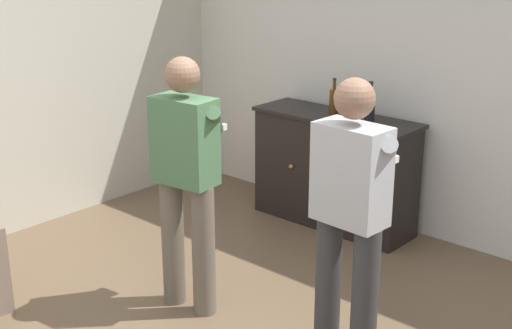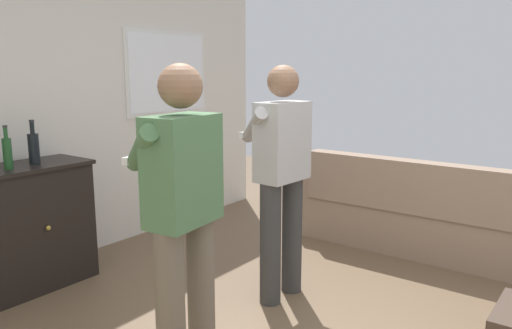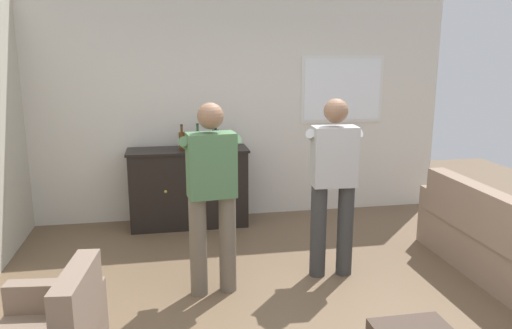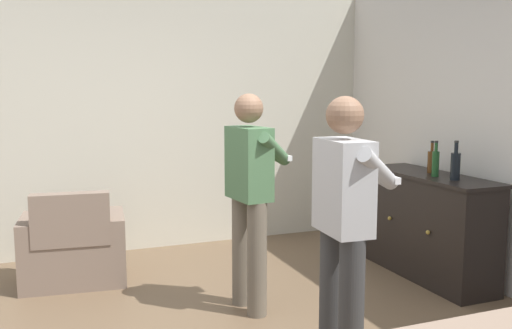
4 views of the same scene
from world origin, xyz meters
name	(u,v)px [view 2 (image 2 of 4)]	position (x,y,z in m)	size (l,w,h in m)	color
wall_back_with_window	(54,99)	(0.03, 2.66, 1.41)	(5.20, 0.15, 2.80)	silver
couch	(421,217)	(2.00, 0.14, 0.34)	(0.57, 2.41, 0.88)	gray
bottle_wine_green	(34,147)	(-0.40, 2.27, 1.08)	(0.08, 0.08, 0.33)	black
bottle_spirits_clear	(7,152)	(-0.61, 2.24, 1.08)	(0.06, 0.06, 0.31)	#1E4C23
person_standing_left	(182,212)	(-0.62, 0.52, 0.94)	(0.55, 0.50, 1.68)	#6B6051
person_standing_right	(281,172)	(0.52, 0.68, 0.94)	(0.56, 0.48, 1.68)	#383838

